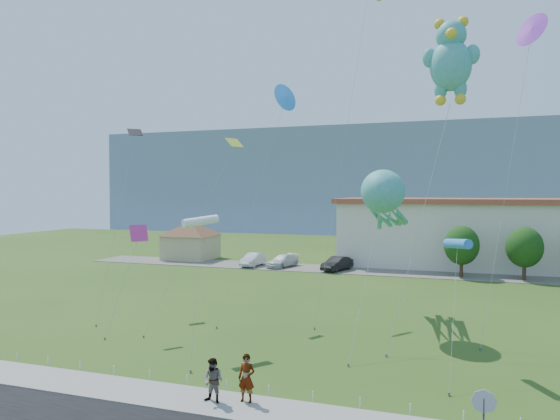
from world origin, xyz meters
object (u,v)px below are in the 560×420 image
object	(u,v)px
stop_sign	(484,408)
parked_car_silver	(253,260)
pedestrian_left	(247,378)
parked_car_white	(283,261)
octopus_kite	(385,201)
teddy_bear_kite	(451,59)
parked_car_black	(337,264)
pavilion	(191,237)
pedestrian_right	(213,381)

from	to	relation	value
stop_sign	parked_car_silver	size ratio (longest dim) A/B	0.54
pedestrian_left	parked_car_white	size ratio (longest dim) A/B	0.41
parked_car_white	octopus_kite	size ratio (longest dim) A/B	0.36
parked_car_silver	teddy_bear_kite	bearing A→B (deg)	-39.65
stop_sign	pedestrian_left	size ratio (longest dim) A/B	1.24
parked_car_black	octopus_kite	world-z (taller)	octopus_kite
parked_car_silver	parked_car_white	distance (m)	3.63
pavilion	teddy_bear_kite	xyz separation A→B (m)	(32.51, -25.54, 14.45)
parked_car_black	teddy_bear_kite	size ratio (longest dim) A/B	0.24
parked_car_black	octopus_kite	distance (m)	24.35
stop_sign	pedestrian_right	world-z (taller)	stop_sign
parked_car_silver	parked_car_black	distance (m)	10.35
parked_car_white	teddy_bear_kite	size ratio (longest dim) A/B	0.25
parked_car_black	octopus_kite	bearing A→B (deg)	-51.59
pavilion	pedestrian_left	xyz separation A→B (m)	(24.37, -40.30, -1.92)
stop_sign	teddy_bear_kite	xyz separation A→B (m)	(-0.99, 16.67, 15.60)
stop_sign	pedestrian_right	bearing A→B (deg)	172.33
pedestrian_right	parked_car_silver	distance (m)	39.31
parked_car_silver	octopus_kite	xyz separation A→B (m)	(18.05, -22.12, 7.56)
pavilion	parked_car_black	size ratio (longest dim) A/B	1.94
pavilion	parked_car_silver	size ratio (longest dim) A/B	1.98
pedestrian_right	parked_car_black	xyz separation A→B (m)	(-2.35, 36.90, -0.19)
pavilion	stop_sign	xyz separation A→B (m)	(33.50, -42.21, -1.15)
parked_car_silver	parked_car_white	size ratio (longest dim) A/B	0.94
parked_car_white	pedestrian_left	bearing A→B (deg)	-56.98
teddy_bear_kite	parked_car_silver	bearing A→B (deg)	135.26
pedestrian_right	parked_car_black	bearing A→B (deg)	100.85
pedestrian_left	parked_car_silver	bearing A→B (deg)	110.08
pedestrian_right	parked_car_white	size ratio (longest dim) A/B	0.38
stop_sign	teddy_bear_kite	distance (m)	22.85
pedestrian_left	parked_car_white	bearing A→B (deg)	104.84
pedestrian_right	octopus_kite	distance (m)	17.61
stop_sign	parked_car_white	distance (m)	43.66
parked_car_black	parked_car_silver	bearing A→B (deg)	-162.65
parked_car_silver	pavilion	bearing A→B (deg)	165.92
pavilion	parked_car_white	world-z (taller)	pavilion
pavilion	teddy_bear_kite	bearing A→B (deg)	-38.16
pavilion	octopus_kite	distance (m)	38.70
stop_sign	teddy_bear_kite	bearing A→B (deg)	93.41
pedestrian_right	parked_car_white	distance (m)	38.71
stop_sign	pedestrian_left	bearing A→B (deg)	168.23
pedestrian_left	pedestrian_right	world-z (taller)	pedestrian_left
pavilion	octopus_kite	size ratio (longest dim) A/B	0.67
pavilion	parked_car_black	world-z (taller)	pavilion
pedestrian_left	parked_car_white	distance (m)	38.56
parked_car_silver	octopus_kite	bearing A→B (deg)	-45.71
parked_car_black	teddy_bear_kite	world-z (taller)	teddy_bear_kite
stop_sign	pedestrian_left	world-z (taller)	stop_sign
stop_sign	octopus_kite	distance (m)	18.44
parked_car_black	stop_sign	bearing A→B (deg)	-52.57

